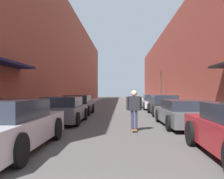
{
  "coord_description": "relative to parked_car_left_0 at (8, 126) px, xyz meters",
  "views": [
    {
      "loc": [
        0.04,
        -1.08,
        1.56
      ],
      "look_at": [
        -0.48,
        12.91,
        1.68
      ],
      "focal_mm": 40.0,
      "sensor_mm": 36.0,
      "label": 1
    }
  ],
  "objects": [
    {
      "name": "parked_car_right_2",
      "position": [
        5.85,
        10.39,
        -0.01
      ],
      "size": [
        1.85,
        4.58,
        1.34
      ],
      "color": "#232326",
      "rests_on": "ground"
    },
    {
      "name": "parked_car_right_1",
      "position": [
        5.78,
        4.86,
        -0.08
      ],
      "size": [
        1.99,
        4.8,
        1.19
      ],
      "color": "#515459",
      "rests_on": "ground"
    },
    {
      "name": "curb_strip_right",
      "position": [
        7.78,
        24.54,
        -0.6
      ],
      "size": [
        1.8,
        59.89,
        0.12
      ],
      "color": "gray",
      "rests_on": "ground"
    },
    {
      "name": "parked_car_left_0",
      "position": [
        0.0,
        0.0,
        0.0
      ],
      "size": [
        1.99,
        4.79,
        1.36
      ],
      "color": "#B7B7BC",
      "rests_on": "ground"
    },
    {
      "name": "building_row_right",
      "position": [
        10.68,
        24.53,
        4.23
      ],
      "size": [
        4.9,
        59.89,
        9.79
      ],
      "color": "brown",
      "rests_on": "ground"
    },
    {
      "name": "parked_car_left_2",
      "position": [
        -0.01,
        10.69,
        -0.03
      ],
      "size": [
        1.94,
        3.96,
        1.32
      ],
      "color": "black",
      "rests_on": "ground"
    },
    {
      "name": "building_row_left",
      "position": [
        -4.77,
        24.53,
        5.08
      ],
      "size": [
        4.9,
        59.89,
        11.49
      ],
      "color": "brown",
      "rests_on": "ground"
    },
    {
      "name": "ground",
      "position": [
        2.96,
        18.55,
        -0.66
      ],
      "size": [
        131.75,
        131.75,
        0.0
      ],
      "primitive_type": "plane",
      "color": "#4C4947"
    },
    {
      "name": "parked_car_right_3",
      "position": [
        5.8,
        15.84,
        -0.04
      ],
      "size": [
        1.89,
        4.27,
        1.3
      ],
      "color": "#B7B7BC",
      "rests_on": "ground"
    },
    {
      "name": "parked_car_left_1",
      "position": [
        0.12,
        5.82,
        -0.03
      ],
      "size": [
        1.98,
        4.12,
        1.31
      ],
      "color": "#515459",
      "rests_on": "ground"
    },
    {
      "name": "curb_strip_left",
      "position": [
        -1.87,
        24.54,
        -0.6
      ],
      "size": [
        1.8,
        59.89,
        0.12
      ],
      "color": "gray",
      "rests_on": "ground"
    },
    {
      "name": "skateboarder",
      "position": [
        3.5,
        3.41,
        0.33
      ],
      "size": [
        0.62,
        0.78,
        1.62
      ],
      "color": "brown",
      "rests_on": "ground"
    },
    {
      "name": "traffic_light",
      "position": [
        7.74,
        23.5,
        1.86
      ],
      "size": [
        0.16,
        0.22,
        3.94
      ],
      "color": "#2D2D2D",
      "rests_on": "curb_strip_right"
    }
  ]
}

